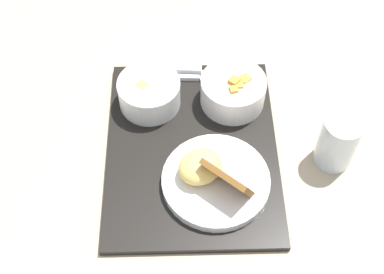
{
  "coord_description": "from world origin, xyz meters",
  "views": [
    {
      "loc": [
        0.53,
        0.03,
        0.8
      ],
      "look_at": [
        0.0,
        0.0,
        0.04
      ],
      "focal_mm": 50.0,
      "sensor_mm": 36.0,
      "label": 1
    }
  ],
  "objects": [
    {
      "name": "ground_plane",
      "position": [
        0.0,
        0.0,
        0.0
      ],
      "size": [
        4.0,
        4.0,
        0.0
      ],
      "primitive_type": "plane",
      "color": "tan"
    },
    {
      "name": "serving_tray",
      "position": [
        0.0,
        0.0,
        0.01
      ],
      "size": [
        0.42,
        0.33,
        0.01
      ],
      "color": "black",
      "rests_on": "ground_plane"
    },
    {
      "name": "bowl_salad",
      "position": [
        -0.11,
        0.07,
        0.05
      ],
      "size": [
        0.12,
        0.12,
        0.07
      ],
      "color": "white",
      "rests_on": "serving_tray"
    },
    {
      "name": "bowl_soup",
      "position": [
        -0.1,
        -0.09,
        0.05
      ],
      "size": [
        0.12,
        0.12,
        0.06
      ],
      "color": "white",
      "rests_on": "serving_tray"
    },
    {
      "name": "plate_main",
      "position": [
        0.07,
        0.04,
        0.03
      ],
      "size": [
        0.18,
        0.18,
        0.08
      ],
      "color": "white",
      "rests_on": "serving_tray"
    },
    {
      "name": "knife",
      "position": [
        -0.18,
        -0.01,
        0.02
      ],
      "size": [
        0.02,
        0.18,
        0.02
      ],
      "rotation": [
        0.0,
        0.0,
        1.59
      ],
      "color": "silver",
      "rests_on": "serving_tray"
    },
    {
      "name": "spoon",
      "position": [
        -0.16,
        0.0,
        0.02
      ],
      "size": [
        0.03,
        0.16,
        0.01
      ],
      "rotation": [
        0.0,
        0.0,
        1.6
      ],
      "color": "silver",
      "rests_on": "serving_tray"
    },
    {
      "name": "glass_water",
      "position": [
        0.0,
        0.25,
        0.05
      ],
      "size": [
        0.07,
        0.07,
        0.1
      ],
      "color": "silver",
      "rests_on": "ground_plane"
    }
  ]
}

